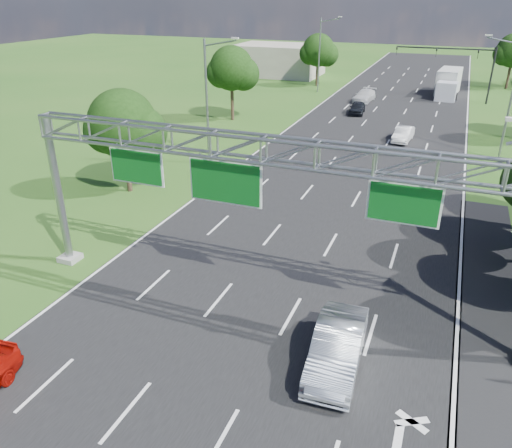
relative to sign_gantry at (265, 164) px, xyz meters
The scene contains 17 objects.
ground 19.28m from the sign_gantry, 91.05° to the left, with size 220.00×220.00×0.00m, color #245018.
road 19.28m from the sign_gantry, 91.05° to the left, with size 18.00×180.00×0.02m, color black.
road_flare 12.20m from the sign_gantry, 11.47° to the left, with size 3.00×30.00×0.02m, color black.
sign_gantry is the anchor object (origin of this frame).
traffic_signal 53.51m from the sign_gantry, 82.32° to the left, with size 12.21×0.24×7.00m.
streetlight_l_near 21.47m from the sign_gantry, 122.87° to the left, with size 2.97×0.22×10.16m.
streetlight_l_far 54.28m from the sign_gantry, 102.38° to the left, with size 2.97×0.22×10.16m.
streetlight_r_mid 30.10m from the sign_gantry, 68.60° to the left, with size 2.97×0.22×10.16m.
tree_verge_la 17.56m from the sign_gantry, 144.84° to the left, with size 5.76×4.80×7.40m.
tree_verge_lb 36.85m from the sign_gantry, 116.19° to the left, with size 5.76×4.80×8.06m.
tree_verge_lc 59.56m from the sign_gantry, 102.86° to the left, with size 5.76×4.80×7.62m.
building_left 69.82m from the sign_gantry, 108.69° to the left, with size 14.00×10.00×5.00m, color gray.
silver_sedan 7.87m from the sign_gantry, 35.35° to the right, with size 1.82×5.21×1.72m, color #AEB4BA.
car_queue_a 49.32m from the sign_gantry, 95.06° to the left, with size 2.09×5.15×1.49m, color silver.
car_queue_c 41.86m from the sign_gantry, 95.24° to the left, with size 1.67×4.15×1.41m, color black.
car_queue_d 31.75m from the sign_gantry, 85.00° to the left, with size 1.45×4.17×1.37m, color silver.
box_truck 57.40m from the sign_gantry, 84.33° to the left, with size 3.24×9.37×3.47m.
Camera 1 is at (7.19, -6.41, 13.40)m, focal length 35.00 mm.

